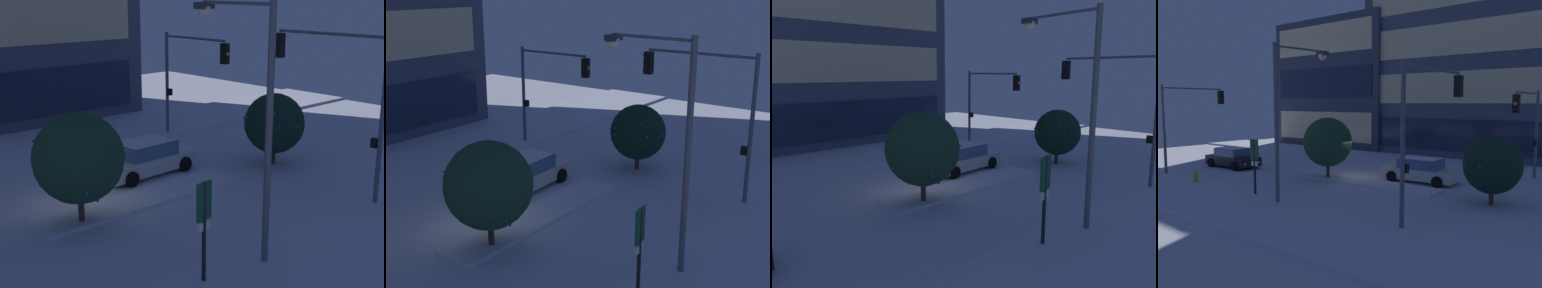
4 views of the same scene
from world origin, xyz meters
The scene contains 15 objects.
ground centered at (0.00, 0.00, 0.00)m, with size 52.00×52.00×0.00m, color silver.
curb_strip_near centered at (0.00, -8.67, 0.07)m, with size 52.00×5.20×0.14m, color silver.
curb_strip_far centered at (0.00, 8.67, 0.07)m, with size 52.00×5.20×0.14m, color silver.
median_strip centered at (2.38, -0.58, 0.07)m, with size 9.00×1.80×0.14m, color silver.
office_tower_secondary centered at (-13.46, 16.56, 7.02)m, with size 14.87×8.50×14.04m.
car_near centered at (-9.40, -2.00, 0.71)m, with size 4.58×2.19×1.49m.
car_far centered at (4.47, 1.97, 0.71)m, with size 4.75×2.21×1.49m.
traffic_light_corner_far_right centered at (9.84, 4.97, 3.91)m, with size 0.32×4.79×5.63m.
traffic_light_corner_near_left centered at (-9.96, -4.99, 4.27)m, with size 0.32×4.74×6.08m.
traffic_light_corner_near_right centered at (8.52, -4.89, 4.45)m, with size 0.32×5.26×6.44m.
street_lamp_arched centered at (1.88, -6.31, 5.02)m, with size 0.66×3.26×7.66m.
fire_hydrant centered at (-5.74, -7.15, 0.38)m, with size 0.48×0.26×0.79m.
parking_info_sign centered at (-0.36, -6.87, 1.92)m, with size 0.55×0.12×3.00m.
decorated_tree_median centered at (-0.59, -0.96, 2.39)m, with size 3.13×3.13×3.95m.
decorated_tree_left_of_median centered at (9.82, -0.81, 1.93)m, with size 2.77×2.83×3.32m.
Camera 4 is at (16.16, -19.45, 4.88)m, focal length 36.83 mm.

